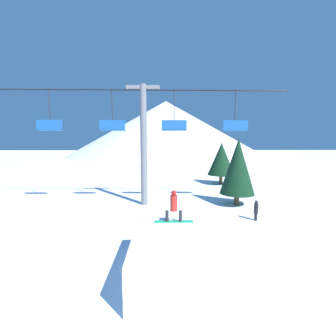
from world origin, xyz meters
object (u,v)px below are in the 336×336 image
Objects in this scene: snow_ramp at (171,256)px; pine_tree_near at (238,167)px; distant_skier at (256,210)px; snowboarder at (174,207)px.

snow_ramp is 10.49m from pine_tree_near.
snow_ramp is 7.60m from distant_skier.
pine_tree_near is 4.01× the size of distant_skier.
snow_ramp is at bearing -120.60° from pine_tree_near.
distant_skier is (5.13, 4.05, -1.42)m from snowboarder.
pine_tree_near reaches higher than distant_skier.
snow_ramp reaches higher than distant_skier.
pine_tree_near is at bearing 91.07° from distant_skier.
snow_ramp is at bearing -134.05° from distant_skier.
distant_skier is (0.06, -3.37, -2.21)m from pine_tree_near.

